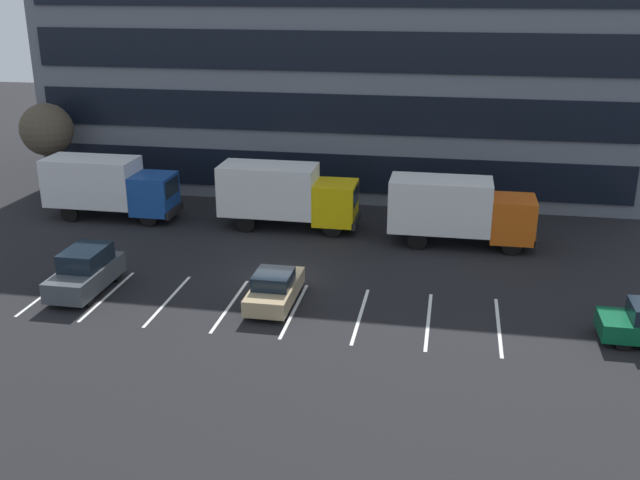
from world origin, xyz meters
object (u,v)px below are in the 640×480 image
at_px(box_truck_blue, 108,185).
at_px(suv_charcoal, 86,271).
at_px(box_truck_yellow, 286,193).
at_px(sedan_tan, 275,288).
at_px(box_truck_orange, 459,209).
at_px(bare_tree, 47,130).

relative_size(box_truck_blue, suv_charcoal, 1.74).
height_order(box_truck_yellow, sedan_tan, box_truck_yellow).
height_order(box_truck_blue, box_truck_orange, box_truck_blue).
bearing_deg(suv_charcoal, box_truck_orange, 29.38).
xyz_separation_m(box_truck_yellow, sedan_tan, (1.79, -10.02, -1.29)).
distance_m(sedan_tan, bare_tree, 22.06).
xyz_separation_m(box_truck_blue, sedan_tan, (12.20, -9.96, -1.26)).
bearing_deg(sedan_tan, box_truck_orange, 49.58).
height_order(box_truck_yellow, box_truck_blue, box_truck_yellow).
bearing_deg(sedan_tan, suv_charcoal, -178.86).
bearing_deg(suv_charcoal, box_truck_blue, 109.85).
bearing_deg(sedan_tan, box_truck_yellow, 100.10).
relative_size(box_truck_blue, sedan_tan, 1.80).
bearing_deg(sedan_tan, bare_tree, 143.33).
height_order(box_truck_orange, sedan_tan, box_truck_orange).
bearing_deg(box_truck_orange, sedan_tan, -130.42).
xyz_separation_m(sedan_tan, bare_tree, (-17.44, 12.99, 3.68)).
height_order(sedan_tan, bare_tree, bare_tree).
bearing_deg(box_truck_blue, bare_tree, 149.93).
xyz_separation_m(box_truck_blue, bare_tree, (-5.24, 3.03, 2.42)).
relative_size(box_truck_yellow, suv_charcoal, 1.76).
height_order(box_truck_yellow, box_truck_orange, box_truck_yellow).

